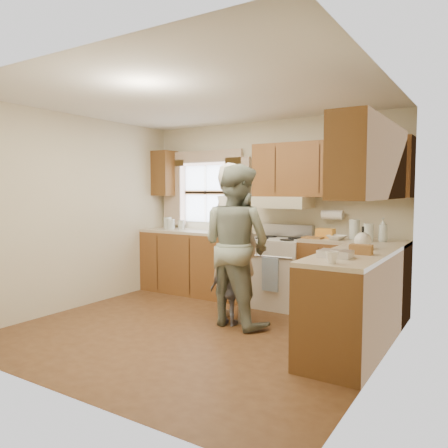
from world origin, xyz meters
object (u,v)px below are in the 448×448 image
Objects in this scene: woman_left at (234,242)px; child at (229,291)px; woman_right at (236,245)px; stove at (278,271)px.

woman_left is 2.35× the size of child.
child is at bearing 123.96° from woman_left.
woman_right reaches higher than child.
woman_right is 0.53m from child.
woman_left is (-0.19, -0.85, 0.46)m from stove.
child is at bearing 73.53° from woman_right.
woman_right is 2.32× the size of child.
woman_left is 0.58m from child.
stove is at bearing -86.87° from woman_left.
woman_left reaches higher than child.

